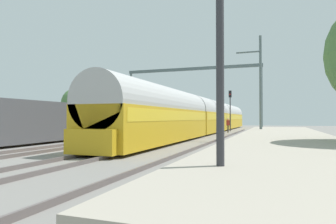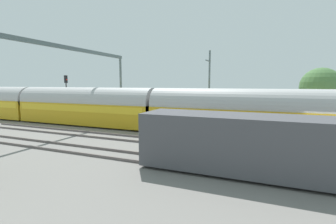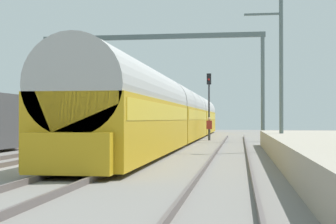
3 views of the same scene
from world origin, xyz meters
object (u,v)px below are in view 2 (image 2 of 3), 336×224
(freight_car, at_px, (276,146))
(passenger_train, at_px, (85,106))
(catenary_gantry, at_px, (73,68))
(railway_signal_far, at_px, (66,92))
(person_crossing, at_px, (93,113))

(freight_car, bearing_deg, passenger_train, 66.03)
(passenger_train, height_order, catenary_gantry, catenary_gantry)
(railway_signal_far, bearing_deg, catenary_gantry, -128.51)
(catenary_gantry, bearing_deg, freight_car, -108.97)
(railway_signal_far, bearing_deg, freight_car, -113.88)
(person_crossing, bearing_deg, passenger_train, -168.98)
(catenary_gantry, bearing_deg, person_crossing, 17.75)
(freight_car, height_order, person_crossing, freight_car)
(railway_signal_far, distance_m, catenary_gantry, 6.82)
(passenger_train, xyz_separation_m, catenary_gantry, (-2.03, -0.55, 3.94))
(freight_car, distance_m, catenary_gantry, 19.28)
(passenger_train, xyz_separation_m, person_crossing, (2.15, 0.79, -0.94))
(catenary_gantry, bearing_deg, passenger_train, 15.09)
(passenger_train, relative_size, railway_signal_far, 9.18)
(railway_signal_far, bearing_deg, passenger_train, -113.47)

